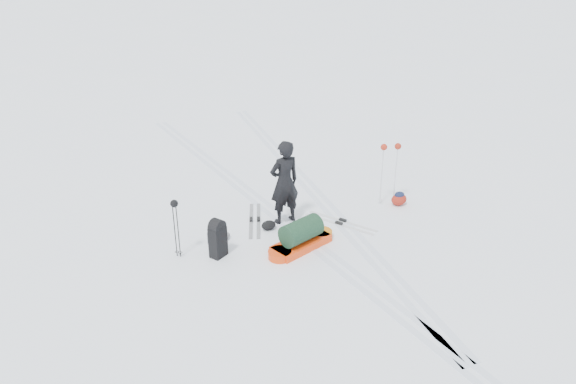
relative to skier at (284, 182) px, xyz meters
name	(u,v)px	position (x,y,z in m)	size (l,w,h in m)	color
ground	(298,232)	(0.03, -0.60, -0.98)	(200.00, 200.00, 0.00)	white
snow_hill_backdrop	(362,272)	(62.71, 83.43, -70.00)	(359.50, 192.00, 162.45)	white
ski_tracks	(303,210)	(0.64, 0.28, -0.98)	(3.38, 17.97, 0.01)	silver
skier	(284,182)	(0.00, 0.00, 0.00)	(0.72, 0.47, 1.96)	black
pulk_sled	(301,237)	(-0.21, -1.20, -0.73)	(1.77, 0.94, 0.65)	#EC3C0D
expedition_rucksack	(218,238)	(-1.85, -0.67, -0.59)	(0.69, 0.87, 0.85)	black
ski_poles_black	(175,211)	(-2.61, -0.37, 0.07)	(0.16, 0.16, 1.29)	black
ski_poles_silver	(390,154)	(2.65, -0.29, 0.32)	(0.48, 0.27, 1.55)	silver
touring_skis_grey	(255,220)	(-0.60, 0.34, -0.97)	(0.93, 1.65, 0.06)	#94989C
touring_skis_white	(341,222)	(1.11, -0.66, -0.97)	(1.08, 1.67, 0.06)	silver
rope_coil	(290,243)	(-0.36, -0.97, -0.95)	(0.48, 0.48, 0.05)	#58B5D8
small_daypack	(399,199)	(2.86, -0.50, -0.81)	(0.50, 0.47, 0.34)	maroon
thermos_pair	(209,236)	(-1.84, -0.08, -0.86)	(0.18, 0.25, 0.26)	#595A61
stuff_sack	(269,225)	(-0.49, -0.17, -0.88)	(0.40, 0.35, 0.21)	black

